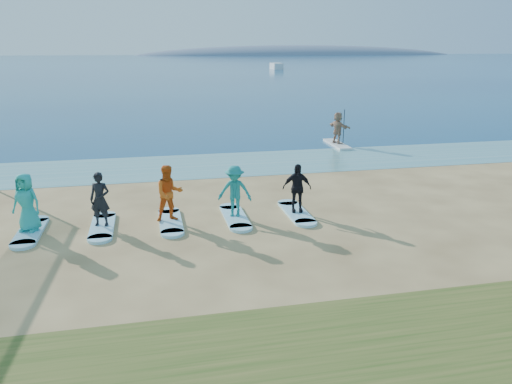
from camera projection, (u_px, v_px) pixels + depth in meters
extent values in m
plane|color=tan|center=(246.00, 253.00, 13.50)|extent=(600.00, 600.00, 0.00)
plane|color=teal|center=(202.00, 165.00, 23.34)|extent=(600.00, 600.00, 0.00)
plane|color=navy|center=(151.00, 63.00, 163.43)|extent=(600.00, 600.00, 0.00)
ellipsoid|color=slate|center=(301.00, 55.00, 314.20)|extent=(220.00, 56.00, 18.00)
cube|color=silver|center=(337.00, 144.00, 28.08)|extent=(0.82, 3.03, 0.12)
imported|color=tan|center=(338.00, 128.00, 27.82)|extent=(1.05, 1.70, 1.75)
cube|color=silver|center=(276.00, 69.00, 119.48)|extent=(2.45, 5.83, 1.44)
cube|color=#9CDBF1|center=(30.00, 232.00, 14.91)|extent=(0.70, 2.20, 0.09)
imported|color=teal|center=(26.00, 202.00, 14.65)|extent=(1.00, 0.83, 1.75)
cube|color=#9CDBF1|center=(102.00, 227.00, 15.33)|extent=(0.70, 2.20, 0.09)
imported|color=black|center=(100.00, 199.00, 15.09)|extent=(0.70, 0.56, 1.67)
cube|color=#9CDBF1|center=(171.00, 222.00, 15.76)|extent=(0.70, 2.20, 0.09)
imported|color=#D35716|center=(169.00, 193.00, 15.50)|extent=(0.97, 0.81, 1.78)
cube|color=#9CDBF1|center=(235.00, 217.00, 16.19)|extent=(0.70, 2.20, 0.09)
imported|color=#1A807F|center=(235.00, 191.00, 15.94)|extent=(1.21, 0.92, 1.66)
cube|color=#9CDBF1|center=(296.00, 213.00, 16.61)|extent=(0.70, 2.20, 0.09)
imported|color=black|center=(297.00, 188.00, 16.37)|extent=(0.99, 0.52, 1.62)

